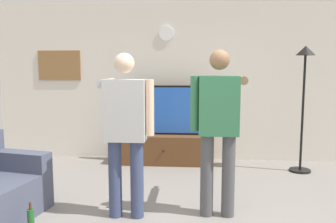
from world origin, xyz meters
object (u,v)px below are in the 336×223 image
(floor_lamp, at_px, (304,83))
(wall_clock, at_px, (166,33))
(person_standing_nearer_lamp, at_px, (125,126))
(tv_stand, at_px, (165,149))
(beverage_bottle, at_px, (31,221))
(person_standing_nearer_couch, at_px, (218,123))
(television, at_px, (165,110))
(framed_picture, at_px, (60,65))

(floor_lamp, bearing_deg, wall_clock, 163.99)
(person_standing_nearer_lamp, bearing_deg, tv_stand, 83.81)
(tv_stand, xyz_separation_m, beverage_bottle, (-1.07, -2.62, -0.11))
(floor_lamp, xyz_separation_m, person_standing_nearer_lamp, (-2.36, -1.82, -0.38))
(person_standing_nearer_lamp, bearing_deg, person_standing_nearer_couch, 6.04)
(beverage_bottle, bearing_deg, floor_lamp, 35.69)
(television, relative_size, person_standing_nearer_lamp, 0.76)
(framed_picture, bearing_deg, beverage_bottle, -74.70)
(person_standing_nearer_couch, distance_m, beverage_bottle, 2.10)
(wall_clock, xyz_separation_m, person_standing_nearer_couch, (0.74, -2.33, -1.15))
(floor_lamp, distance_m, beverage_bottle, 4.13)
(tv_stand, bearing_deg, framed_picture, 171.04)
(tv_stand, distance_m, person_standing_nearer_couch, 2.31)
(wall_clock, bearing_deg, beverage_bottle, -110.27)
(television, height_order, person_standing_nearer_couch, person_standing_nearer_couch)
(floor_lamp, bearing_deg, person_standing_nearer_couch, -128.79)
(person_standing_nearer_lamp, distance_m, beverage_bottle, 1.30)
(television, height_order, wall_clock, wall_clock)
(person_standing_nearer_couch, bearing_deg, floor_lamp, 51.21)
(floor_lamp, relative_size, person_standing_nearer_lamp, 1.10)
(television, height_order, framed_picture, framed_picture)
(tv_stand, relative_size, person_standing_nearer_lamp, 0.84)
(framed_picture, bearing_deg, tv_stand, -8.96)
(wall_clock, height_order, person_standing_nearer_couch, wall_clock)
(beverage_bottle, bearing_deg, person_standing_nearer_couch, 17.63)
(person_standing_nearer_couch, relative_size, beverage_bottle, 5.68)
(floor_lamp, distance_m, person_standing_nearer_couch, 2.24)
(tv_stand, height_order, beverage_bottle, tv_stand)
(wall_clock, relative_size, framed_picture, 0.33)
(tv_stand, height_order, floor_lamp, floor_lamp)
(tv_stand, distance_m, framed_picture, 2.35)
(tv_stand, bearing_deg, person_standing_nearer_couch, -70.02)
(television, distance_m, person_standing_nearer_couch, 2.22)
(wall_clock, bearing_deg, tv_stand, -90.00)
(tv_stand, relative_size, person_standing_nearer_couch, 0.82)
(television, distance_m, person_standing_nearer_lamp, 2.21)
(television, distance_m, beverage_bottle, 2.97)
(person_standing_nearer_couch, bearing_deg, framed_picture, 138.20)
(person_standing_nearer_lamp, bearing_deg, floor_lamp, 37.73)
(tv_stand, distance_m, television, 0.65)
(person_standing_nearer_couch, bearing_deg, beverage_bottle, -162.37)
(floor_lamp, bearing_deg, beverage_bottle, -144.31)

